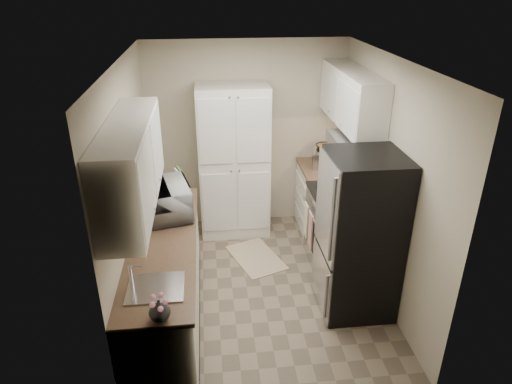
# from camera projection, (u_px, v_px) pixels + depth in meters

# --- Properties ---
(ground) EXTENTS (3.20, 3.20, 0.00)m
(ground) POSITION_uv_depth(u_px,v_px,m) (261.00, 286.00, 5.18)
(ground) COLOR #7A6B56
(ground) RESTS_ON ground
(room_shell) EXTENTS (2.64, 3.24, 2.52)m
(room_shell) POSITION_uv_depth(u_px,v_px,m) (260.00, 152.00, 4.47)
(room_shell) COLOR beige
(room_shell) RESTS_ON ground
(pantry_cabinet) EXTENTS (0.90, 0.55, 2.00)m
(pantry_cabinet) POSITION_uv_depth(u_px,v_px,m) (234.00, 162.00, 5.91)
(pantry_cabinet) COLOR silver
(pantry_cabinet) RESTS_ON ground
(base_cabinet_left) EXTENTS (0.60, 2.30, 0.88)m
(base_cabinet_left) POSITION_uv_depth(u_px,v_px,m) (167.00, 283.00, 4.50)
(base_cabinet_left) COLOR silver
(base_cabinet_left) RESTS_ON ground
(countertop_left) EXTENTS (0.63, 2.33, 0.04)m
(countertop_left) POSITION_uv_depth(u_px,v_px,m) (163.00, 243.00, 4.30)
(countertop_left) COLOR brown
(countertop_left) RESTS_ON base_cabinet_left
(base_cabinet_right) EXTENTS (0.60, 0.80, 0.88)m
(base_cabinet_right) POSITION_uv_depth(u_px,v_px,m) (323.00, 201.00, 6.15)
(base_cabinet_right) COLOR silver
(base_cabinet_right) RESTS_ON ground
(countertop_right) EXTENTS (0.63, 0.83, 0.04)m
(countertop_right) POSITION_uv_depth(u_px,v_px,m) (325.00, 169.00, 5.96)
(countertop_right) COLOR brown
(countertop_right) RESTS_ON base_cabinet_right
(electric_range) EXTENTS (0.71, 0.78, 1.13)m
(electric_range) POSITION_uv_depth(u_px,v_px,m) (338.00, 228.00, 5.42)
(electric_range) COLOR #B7B7BC
(electric_range) RESTS_ON ground
(refrigerator) EXTENTS (0.70, 0.72, 1.70)m
(refrigerator) POSITION_uv_depth(u_px,v_px,m) (360.00, 235.00, 4.54)
(refrigerator) COLOR #B7B7BC
(refrigerator) RESTS_ON ground
(microwave) EXTENTS (0.55, 0.70, 0.34)m
(microwave) POSITION_uv_depth(u_px,v_px,m) (169.00, 200.00, 4.71)
(microwave) COLOR #B4B4B8
(microwave) RESTS_ON countertop_left
(wine_bottle) EXTENTS (0.07, 0.07, 0.27)m
(wine_bottle) POSITION_uv_depth(u_px,v_px,m) (162.00, 187.00, 5.08)
(wine_bottle) COLOR black
(wine_bottle) RESTS_ON countertop_left
(flower_vase) EXTENTS (0.18, 0.18, 0.16)m
(flower_vase) POSITION_uv_depth(u_px,v_px,m) (159.00, 310.00, 3.29)
(flower_vase) COLOR white
(flower_vase) RESTS_ON countertop_left
(cutting_board) EXTENTS (0.11, 0.23, 0.30)m
(cutting_board) POSITION_uv_depth(u_px,v_px,m) (183.00, 181.00, 5.19)
(cutting_board) COLOR #4F7D39
(cutting_board) RESTS_ON countertop_left
(toaster_oven) EXTENTS (0.37, 0.43, 0.21)m
(toaster_oven) POSITION_uv_depth(u_px,v_px,m) (324.00, 158.00, 5.96)
(toaster_oven) COLOR #B3B3B7
(toaster_oven) RESTS_ON countertop_right
(fruit_basket) EXTENTS (0.27, 0.27, 0.11)m
(fruit_basket) POSITION_uv_depth(u_px,v_px,m) (326.00, 146.00, 5.92)
(fruit_basket) COLOR orange
(fruit_basket) RESTS_ON toaster_oven
(kitchen_mat) EXTENTS (0.75, 0.92, 0.01)m
(kitchen_mat) POSITION_uv_depth(u_px,v_px,m) (256.00, 257.00, 5.69)
(kitchen_mat) COLOR #CCB38D
(kitchen_mat) RESTS_ON ground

